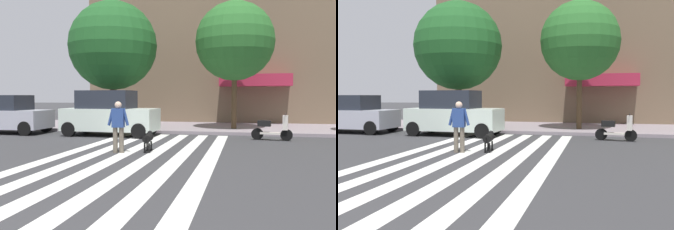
% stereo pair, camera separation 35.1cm
% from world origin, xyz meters
% --- Properties ---
extents(ground_plane, '(160.00, 160.00, 0.00)m').
position_xyz_m(ground_plane, '(0.00, 7.32, 0.00)').
color(ground_plane, '#353538').
extents(sidewalk_far, '(80.00, 6.00, 0.15)m').
position_xyz_m(sidewalk_far, '(0.00, 17.65, 0.07)').
color(sidewalk_far, gray).
rests_on(sidewalk_far, ground_plane).
extents(crosswalk_stripes, '(4.95, 14.05, 0.01)m').
position_xyz_m(crosswalk_stripes, '(1.30, 7.32, 0.00)').
color(crosswalk_stripes, silver).
rests_on(crosswalk_stripes, ground_plane).
extents(parked_car_near_curb, '(4.41, 2.00, 1.86)m').
position_xyz_m(parked_car_near_curb, '(-7.07, 13.37, 0.91)').
color(parked_car_near_curb, '#B4B5C4').
rests_on(parked_car_near_curb, ground_plane).
extents(parked_car_behind_first, '(4.32, 2.00, 2.06)m').
position_xyz_m(parked_car_behind_first, '(-1.54, 13.37, 0.99)').
color(parked_car_behind_first, silver).
rests_on(parked_car_behind_first, ground_plane).
extents(parked_scooter, '(1.63, 0.57, 1.11)m').
position_xyz_m(parked_scooter, '(5.60, 13.11, 0.48)').
color(parked_scooter, black).
rests_on(parked_scooter, ground_plane).
extents(street_tree_nearest, '(4.60, 4.60, 6.58)m').
position_xyz_m(street_tree_nearest, '(-2.25, 15.76, 4.42)').
color(street_tree_nearest, '#4C3823').
rests_on(street_tree_nearest, sidewalk_far).
extents(street_tree_middle, '(3.98, 3.98, 6.42)m').
position_xyz_m(street_tree_middle, '(3.96, 16.50, 4.57)').
color(street_tree_middle, '#4C3823').
rests_on(street_tree_middle, sidewalk_far).
extents(pedestrian_dog_walker, '(0.71, 0.28, 1.64)m').
position_xyz_m(pedestrian_dog_walker, '(0.58, 8.75, 0.93)').
color(pedestrian_dog_walker, '#6B6051').
rests_on(pedestrian_dog_walker, ground_plane).
extents(dog_on_leash, '(0.33, 1.09, 0.65)m').
position_xyz_m(dog_on_leash, '(1.45, 9.19, 0.44)').
color(dog_on_leash, black).
rests_on(dog_on_leash, ground_plane).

